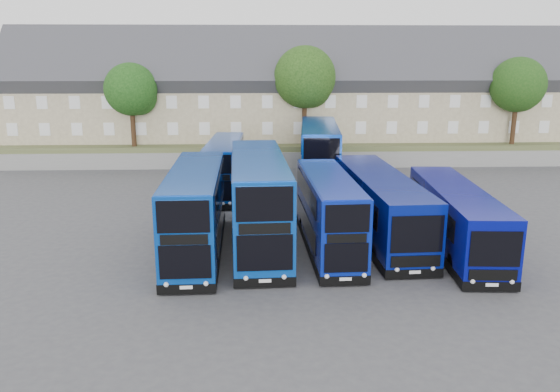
{
  "coord_description": "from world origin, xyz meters",
  "views": [
    {
      "loc": [
        -2.34,
        -26.17,
        9.99
      ],
      "look_at": [
        -1.13,
        4.61,
        2.2
      ],
      "focal_mm": 35.0,
      "sensor_mm": 36.0,
      "label": 1
    }
  ],
  "objects_px": {
    "tree_far": "(544,80)",
    "dd_front_mid": "(259,202)",
    "coach_east_a": "(379,206)",
    "tree_east": "(519,87)",
    "tree_mid": "(306,80)",
    "tree_west": "(133,91)",
    "dd_front_left": "(196,213)"
  },
  "relations": [
    {
      "from": "dd_front_left",
      "to": "tree_mid",
      "type": "relative_size",
      "value": 1.22
    },
    {
      "from": "dd_front_mid",
      "to": "tree_mid",
      "type": "height_order",
      "value": "tree_mid"
    },
    {
      "from": "dd_front_mid",
      "to": "tree_west",
      "type": "relative_size",
      "value": 1.62
    },
    {
      "from": "tree_mid",
      "to": "tree_far",
      "type": "bearing_deg",
      "value": 14.04
    },
    {
      "from": "dd_front_left",
      "to": "coach_east_a",
      "type": "relative_size",
      "value": 0.84
    },
    {
      "from": "dd_front_mid",
      "to": "tree_east",
      "type": "height_order",
      "value": "tree_east"
    },
    {
      "from": "tree_mid",
      "to": "tree_far",
      "type": "distance_m",
      "value": 26.8
    },
    {
      "from": "tree_east",
      "to": "tree_far",
      "type": "height_order",
      "value": "tree_far"
    },
    {
      "from": "tree_west",
      "to": "tree_far",
      "type": "bearing_deg",
      "value": 9.46
    },
    {
      "from": "tree_far",
      "to": "dd_front_mid",
      "type": "bearing_deg",
      "value": -135.86
    },
    {
      "from": "tree_east",
      "to": "coach_east_a",
      "type": "bearing_deg",
      "value": -129.45
    },
    {
      "from": "dd_front_mid",
      "to": "tree_far",
      "type": "bearing_deg",
      "value": 41.69
    },
    {
      "from": "tree_east",
      "to": "tree_far",
      "type": "relative_size",
      "value": 0.94
    },
    {
      "from": "coach_east_a",
      "to": "dd_front_mid",
      "type": "bearing_deg",
      "value": -172.63
    },
    {
      "from": "coach_east_a",
      "to": "tree_east",
      "type": "relative_size",
      "value": 1.63
    },
    {
      "from": "tree_mid",
      "to": "coach_east_a",
      "type": "bearing_deg",
      "value": -83.81
    },
    {
      "from": "tree_mid",
      "to": "tree_far",
      "type": "xyz_separation_m",
      "value": [
        26.0,
        6.5,
        -0.34
      ]
    },
    {
      "from": "dd_front_left",
      "to": "coach_east_a",
      "type": "xyz_separation_m",
      "value": [
        10.19,
        2.34,
        -0.41
      ]
    },
    {
      "from": "dd_front_left",
      "to": "tree_mid",
      "type": "height_order",
      "value": "tree_mid"
    },
    {
      "from": "tree_west",
      "to": "tree_mid",
      "type": "bearing_deg",
      "value": 1.79
    },
    {
      "from": "dd_front_mid",
      "to": "tree_mid",
      "type": "bearing_deg",
      "value": 76.47
    },
    {
      "from": "dd_front_left",
      "to": "dd_front_mid",
      "type": "bearing_deg",
      "value": 17.76
    },
    {
      "from": "dd_front_mid",
      "to": "tree_far",
      "type": "relative_size",
      "value": 1.43
    },
    {
      "from": "tree_west",
      "to": "tree_east",
      "type": "xyz_separation_m",
      "value": [
        36.0,
        0.0,
        0.34
      ]
    },
    {
      "from": "tree_mid",
      "to": "tree_east",
      "type": "height_order",
      "value": "tree_mid"
    },
    {
      "from": "dd_front_mid",
      "to": "tree_far",
      "type": "xyz_separation_m",
      "value": [
        30.53,
        29.63,
        5.33
      ]
    },
    {
      "from": "coach_east_a",
      "to": "tree_west",
      "type": "relative_size",
      "value": 1.74
    },
    {
      "from": "coach_east_a",
      "to": "tree_far",
      "type": "xyz_separation_m",
      "value": [
        23.62,
        28.42,
        5.96
      ]
    },
    {
      "from": "coach_east_a",
      "to": "tree_mid",
      "type": "relative_size",
      "value": 1.45
    },
    {
      "from": "tree_east",
      "to": "tree_mid",
      "type": "bearing_deg",
      "value": 178.57
    },
    {
      "from": "dd_front_mid",
      "to": "tree_west",
      "type": "distance_m",
      "value": 25.79
    },
    {
      "from": "dd_front_left",
      "to": "coach_east_a",
      "type": "height_order",
      "value": "dd_front_left"
    }
  ]
}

